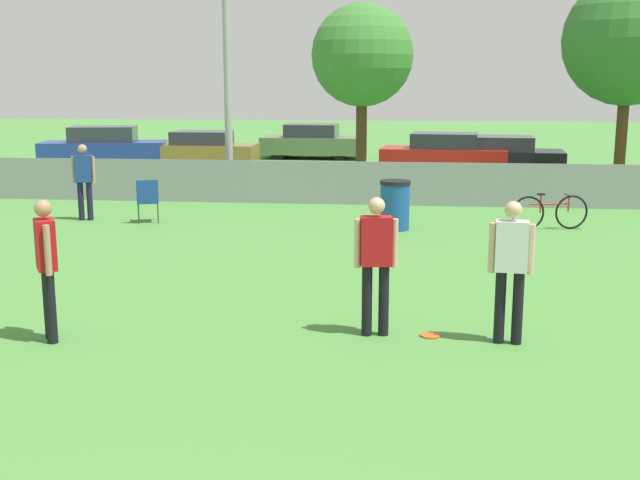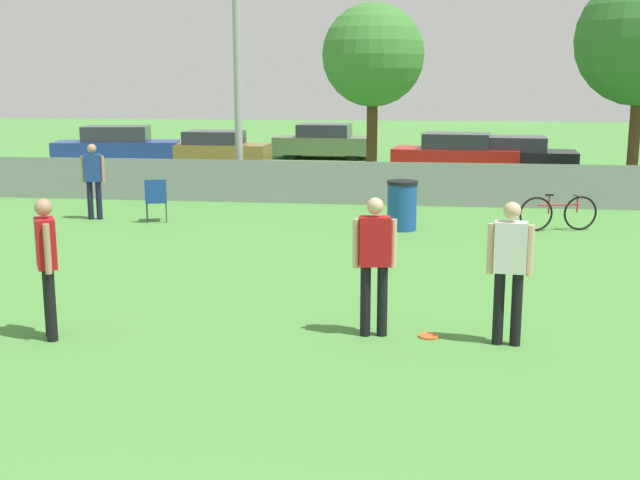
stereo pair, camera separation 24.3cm
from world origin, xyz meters
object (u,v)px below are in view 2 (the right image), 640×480
at_px(player_receiver_white, 510,263).
at_px(parked_car_blue, 117,147).
at_px(parked_car_olive, 324,142).
at_px(trash_bin, 402,205).
at_px(bicycle_sideline, 558,213).
at_px(parked_car_dark, 512,156).
at_px(spectator_in_blue, 93,176).
at_px(folding_chair_sideline, 156,198).
at_px(tree_near_pole, 373,56).
at_px(player_thrower_red, 374,257).
at_px(frisbee_disc, 429,336).
at_px(parked_car_tan, 215,149).
at_px(parked_car_red, 456,154).
at_px(player_defender_red, 47,259).

height_order(player_receiver_white, parked_car_blue, player_receiver_white).
bearing_deg(parked_car_olive, trash_bin, -74.94).
relative_size(bicycle_sideline, parked_car_dark, 0.39).
relative_size(player_receiver_white, spectator_in_blue, 1.02).
relative_size(folding_chair_sideline, bicycle_sideline, 0.58).
bearing_deg(bicycle_sideline, parked_car_dark, 75.66).
bearing_deg(folding_chair_sideline, bicycle_sideline, 162.56).
bearing_deg(tree_near_pole, parked_car_olive, 106.55).
relative_size(bicycle_sideline, parked_car_blue, 0.36).
xyz_separation_m(bicycle_sideline, parked_car_blue, (-14.00, 10.84, 0.33)).
relative_size(player_thrower_red, frisbee_disc, 6.87).
height_order(parked_car_blue, parked_car_olive, parked_car_blue).
height_order(spectator_in_blue, parked_car_olive, spectator_in_blue).
height_order(player_receiver_white, bicycle_sideline, player_receiver_white).
height_order(parked_car_blue, parked_car_tan, parked_car_blue).
relative_size(tree_near_pole, player_receiver_white, 3.04).
xyz_separation_m(tree_near_pole, folding_chair_sideline, (-4.34, -6.66, -3.25)).
bearing_deg(folding_chair_sideline, player_thrower_red, 107.50).
bearing_deg(parked_car_dark, spectator_in_blue, -131.23).
bearing_deg(player_receiver_white, bicycle_sideline, 82.59).
distance_m(spectator_in_blue, parked_car_tan, 11.27).
bearing_deg(parked_car_dark, parked_car_red, -172.99).
xyz_separation_m(player_thrower_red, parked_car_tan, (-7.10, 18.88, -0.37)).
bearing_deg(tree_near_pole, player_receiver_white, -79.48).
distance_m(frisbee_disc, parked_car_blue, 21.61).
bearing_deg(parked_car_blue, player_defender_red, -81.97).
bearing_deg(parked_car_dark, parked_car_olive, 149.26).
bearing_deg(player_thrower_red, parked_car_olive, 90.98).
relative_size(player_receiver_white, parked_car_blue, 0.38).
bearing_deg(folding_chair_sideline, frisbee_disc, 110.91).
distance_m(frisbee_disc, parked_car_olive, 22.91).
relative_size(parked_car_tan, parked_car_dark, 0.91).
relative_size(player_thrower_red, spectator_in_blue, 1.02).
height_order(player_receiver_white, parked_car_dark, player_receiver_white).
xyz_separation_m(parked_car_red, parked_car_dark, (1.83, 0.08, -0.04)).
bearing_deg(folding_chair_sideline, spectator_in_blue, -24.65).
distance_m(player_receiver_white, spectator_in_blue, 11.50).
bearing_deg(parked_car_red, player_receiver_white, -83.64).
height_order(player_receiver_white, frisbee_disc, player_receiver_white).
distance_m(player_receiver_white, folding_chair_sideline, 10.32).
distance_m(player_thrower_red, parked_car_dark, 17.99).
xyz_separation_m(bicycle_sideline, trash_bin, (-3.27, -0.36, 0.15)).
bearing_deg(parked_car_tan, parked_car_dark, -6.50).
distance_m(folding_chair_sideline, trash_bin, 5.48).
bearing_deg(player_defender_red, bicycle_sideline, 107.88).
relative_size(spectator_in_blue, parked_car_olive, 0.43).
distance_m(tree_near_pole, parked_car_olive, 9.32).
relative_size(player_thrower_red, bicycle_sideline, 1.05).
distance_m(tree_near_pole, parked_car_dark, 6.49).
bearing_deg(parked_car_olive, parked_car_red, -42.53).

